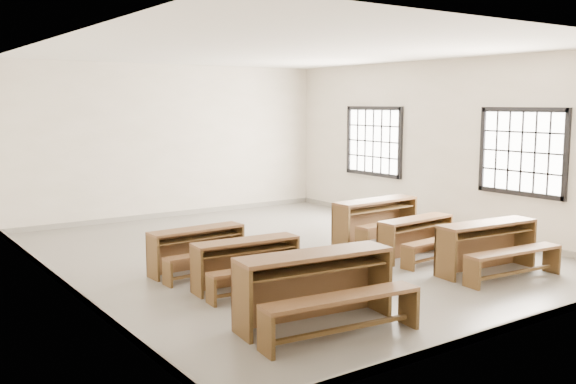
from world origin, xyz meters
TOP-DOWN VIEW (x-y plane):
  - room at (0.09, 0.00)m, footprint 8.50×8.50m
  - desk_set_0 at (-1.66, -2.93)m, footprint 1.87×1.11m
  - desk_set_1 at (-1.54, -1.30)m, footprint 1.48×0.84m
  - desk_set_2 at (-1.69, -0.20)m, footprint 1.44×0.79m
  - desk_set_3 at (1.68, -2.59)m, footprint 1.68×0.97m
  - desk_set_4 at (1.48, -1.40)m, footprint 1.45×0.83m
  - desk_set_5 at (1.74, -0.21)m, footprint 1.71×0.95m

SIDE VIEW (x-z plane):
  - desk_set_4 at x=1.48m, z-range 0.05..0.68m
  - desk_set_2 at x=-1.69m, z-range 0.05..0.69m
  - desk_set_1 at x=-1.54m, z-range 0.05..0.70m
  - desk_set_3 at x=1.68m, z-range 0.06..0.78m
  - desk_set_5 at x=1.74m, z-range 0.06..0.81m
  - desk_set_0 at x=-1.66m, z-range 0.07..0.87m
  - room at x=0.09m, z-range 0.54..3.74m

